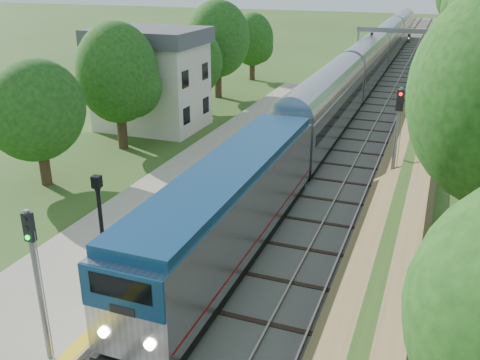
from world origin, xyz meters
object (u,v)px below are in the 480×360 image
at_px(station_building, 151,78).
at_px(signal_gantry, 394,41).
at_px(lamppost_far, 103,243).
at_px(signal_farside, 396,137).
at_px(train, 365,69).
at_px(signal_platform, 36,271).

distance_m(station_building, signal_gantry, 29.94).
xyz_separation_m(signal_gantry, lamppost_far, (-5.73, -47.63, -2.22)).
bearing_deg(signal_farside, signal_gantry, 96.09).
xyz_separation_m(train, lamppost_far, (-3.26, -44.01, 0.38)).
bearing_deg(train, station_building, -123.22).
distance_m(station_building, signal_platform, 28.82).
bearing_deg(lamppost_far, signal_farside, 53.23).
xyz_separation_m(signal_platform, signal_farside, (9.10, 16.61, 0.51)).
bearing_deg(signal_gantry, train, -124.31).
bearing_deg(signal_platform, lamppost_far, 95.26).
height_order(signal_gantry, signal_platform, signal_gantry).
relative_size(lamppost_far, signal_farside, 0.74).
bearing_deg(signal_farside, station_building, 153.71).
bearing_deg(station_building, signal_platform, -67.35).
bearing_deg(signal_platform, signal_gantry, 84.06).
bearing_deg(signal_gantry, signal_farside, -83.91).
height_order(station_building, train, station_building).
bearing_deg(signal_farside, train, 101.19).
relative_size(station_building, signal_farside, 1.29).
bearing_deg(signal_farside, signal_platform, -118.71).
distance_m(lamppost_far, signal_farside, 15.89).
distance_m(train, lamppost_far, 44.14).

